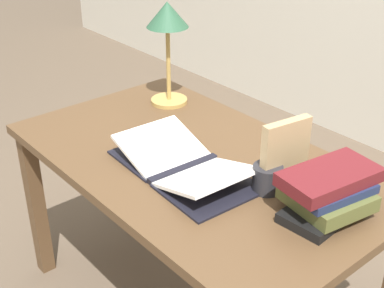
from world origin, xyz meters
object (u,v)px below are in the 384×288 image
(reading_lamp, at_px, (168,26))
(coffee_mug, at_px, (268,178))
(open_book, at_px, (183,165))
(book_stack_tall, at_px, (328,192))
(book_standing_upright, at_px, (285,154))

(reading_lamp, distance_m, coffee_mug, 0.82)
(open_book, distance_m, coffee_mug, 0.29)
(open_book, relative_size, book_stack_tall, 1.76)
(reading_lamp, bearing_deg, coffee_mug, -14.45)
(book_standing_upright, xyz_separation_m, coffee_mug, (-0.01, -0.06, -0.07))
(book_stack_tall, relative_size, reading_lamp, 0.72)
(book_standing_upright, xyz_separation_m, reading_lamp, (-0.76, 0.13, 0.22))
(book_stack_tall, xyz_separation_m, coffee_mug, (-0.20, -0.04, -0.03))
(book_standing_upright, relative_size, reading_lamp, 0.53)
(book_stack_tall, bearing_deg, book_standing_upright, 174.37)
(coffee_mug, bearing_deg, book_stack_tall, 11.90)
(book_stack_tall, bearing_deg, open_book, -159.51)
(coffee_mug, bearing_deg, reading_lamp, 165.55)
(book_stack_tall, xyz_separation_m, reading_lamp, (-0.94, 0.15, 0.26))
(coffee_mug, bearing_deg, open_book, -153.65)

